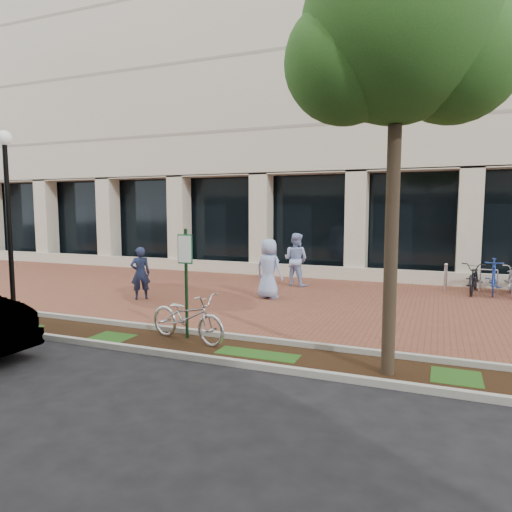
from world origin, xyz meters
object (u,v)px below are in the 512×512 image
at_px(parking_sign, 186,269).
at_px(pedestrian_right, 269,269).
at_px(lamppost, 8,214).
at_px(pedestrian_left, 140,273).
at_px(locked_bicycle, 187,317).
at_px(pedestrian_mid, 296,260).
at_px(bollard, 446,276).
at_px(street_tree, 401,39).

relative_size(parking_sign, pedestrian_right, 1.27).
relative_size(lamppost, pedestrian_left, 2.90).
distance_m(lamppost, locked_bicycle, 5.61).
xyz_separation_m(locked_bicycle, pedestrian_left, (-3.59, 3.32, 0.28)).
bearing_deg(pedestrian_mid, parking_sign, 101.05).
bearing_deg(bollard, pedestrian_mid, -168.32).
xyz_separation_m(pedestrian_mid, bollard, (4.99, 1.03, -0.47)).
distance_m(street_tree, locked_bicycle, 6.41).
bearing_deg(lamppost, pedestrian_right, 42.40).
xyz_separation_m(locked_bicycle, bollard, (5.07, 8.48, -0.05)).
xyz_separation_m(locked_bicycle, pedestrian_mid, (0.08, 7.45, 0.43)).
height_order(lamppost, pedestrian_left, lamppost).
xyz_separation_m(street_tree, pedestrian_left, (-7.73, 3.70, -4.60)).
bearing_deg(lamppost, parking_sign, -0.23).
xyz_separation_m(lamppost, locked_bicycle, (5.20, -0.18, -2.11)).
bearing_deg(pedestrian_right, bollard, -130.47).
distance_m(street_tree, pedestrian_right, 8.08).
bearing_deg(bollard, parking_sign, -121.93).
xyz_separation_m(parking_sign, street_tree, (4.25, -0.54, 3.90)).
bearing_deg(parking_sign, pedestrian_left, 135.50).
distance_m(parking_sign, street_tree, 5.80).
bearing_deg(pedestrian_right, lamppost, 56.89).
xyz_separation_m(lamppost, pedestrian_left, (1.61, 3.14, -1.82)).
bearing_deg(bollard, lamppost, -141.05).
height_order(pedestrian_left, pedestrian_mid, pedestrian_mid).
bearing_deg(lamppost, street_tree, -3.45).
distance_m(pedestrian_left, pedestrian_mid, 5.52).
bearing_deg(lamppost, pedestrian_mid, 54.01).
distance_m(pedestrian_left, bollard, 10.08).
height_order(pedestrian_right, bollard, pedestrian_right).
distance_m(parking_sign, pedestrian_left, 4.75).
distance_m(locked_bicycle, pedestrian_left, 4.90).
bearing_deg(parking_sign, lamppost, 177.58).
distance_m(locked_bicycle, pedestrian_right, 4.93).
distance_m(lamppost, bollard, 13.37).
distance_m(pedestrian_right, bollard, 6.22).
height_order(parking_sign, locked_bicycle, parking_sign).
bearing_deg(locked_bicycle, street_tree, -81.75).
bearing_deg(street_tree, bollard, 84.00).
relative_size(locked_bicycle, pedestrian_right, 1.08).
relative_size(parking_sign, lamppost, 0.50).
height_order(parking_sign, bollard, parking_sign).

